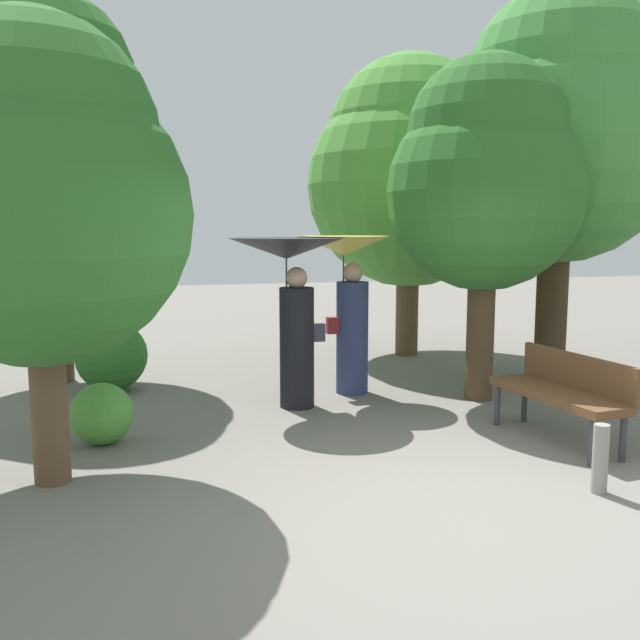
{
  "coord_description": "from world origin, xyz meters",
  "views": [
    {
      "loc": [
        -2.12,
        -4.34,
        2.04
      ],
      "look_at": [
        0.0,
        3.65,
        0.91
      ],
      "focal_mm": 38.83,
      "sensor_mm": 36.0,
      "label": 1
    }
  ],
  "objects_px": {
    "tree_mid_right": "(485,175)",
    "tree_near_left": "(38,190)",
    "tree_mid_left": "(46,126)",
    "path_marker_post": "(600,459)",
    "tree_near_right": "(409,170)",
    "person_right": "(347,286)",
    "person_left": "(290,284)",
    "park_bench": "(563,389)",
    "tree_far_back": "(560,127)"
  },
  "relations": [
    {
      "from": "tree_near_left",
      "to": "tree_near_right",
      "type": "relative_size",
      "value": 0.78
    },
    {
      "from": "tree_far_back",
      "to": "person_left",
      "type": "bearing_deg",
      "value": -171.62
    },
    {
      "from": "tree_near_right",
      "to": "tree_mid_right",
      "type": "relative_size",
      "value": 1.17
    },
    {
      "from": "person_left",
      "to": "tree_near_right",
      "type": "height_order",
      "value": "tree_near_right"
    },
    {
      "from": "person_left",
      "to": "person_right",
      "type": "height_order",
      "value": "person_right"
    },
    {
      "from": "park_bench",
      "to": "tree_far_back",
      "type": "relative_size",
      "value": 0.31
    },
    {
      "from": "tree_near_right",
      "to": "tree_mid_left",
      "type": "relative_size",
      "value": 0.93
    },
    {
      "from": "person_left",
      "to": "tree_mid_left",
      "type": "relative_size",
      "value": 0.38
    },
    {
      "from": "person_left",
      "to": "tree_mid_right",
      "type": "height_order",
      "value": "tree_mid_right"
    },
    {
      "from": "person_left",
      "to": "person_right",
      "type": "xyz_separation_m",
      "value": [
        0.81,
        0.48,
        -0.08
      ]
    },
    {
      "from": "tree_far_back",
      "to": "person_right",
      "type": "bearing_deg",
      "value": -178.82
    },
    {
      "from": "person_right",
      "to": "tree_near_left",
      "type": "relative_size",
      "value": 0.53
    },
    {
      "from": "person_right",
      "to": "park_bench",
      "type": "relative_size",
      "value": 1.24
    },
    {
      "from": "tree_near_right",
      "to": "tree_mid_left",
      "type": "xyz_separation_m",
      "value": [
        -5.18,
        -0.63,
        0.39
      ]
    },
    {
      "from": "tree_near_right",
      "to": "person_right",
      "type": "bearing_deg",
      "value": -127.0
    },
    {
      "from": "tree_mid_left",
      "to": "path_marker_post",
      "type": "height_order",
      "value": "tree_mid_left"
    },
    {
      "from": "person_right",
      "to": "path_marker_post",
      "type": "relative_size",
      "value": 3.56
    },
    {
      "from": "tree_near_left",
      "to": "tree_near_right",
      "type": "height_order",
      "value": "tree_near_right"
    },
    {
      "from": "tree_mid_left",
      "to": "path_marker_post",
      "type": "distance_m",
      "value": 7.45
    },
    {
      "from": "tree_near_left",
      "to": "tree_mid_left",
      "type": "height_order",
      "value": "tree_mid_left"
    },
    {
      "from": "park_bench",
      "to": "tree_near_right",
      "type": "distance_m",
      "value": 5.18
    },
    {
      "from": "tree_mid_right",
      "to": "tree_far_back",
      "type": "relative_size",
      "value": 0.78
    },
    {
      "from": "person_right",
      "to": "tree_near_left",
      "type": "xyz_separation_m",
      "value": [
        -3.16,
        -2.26,
        0.99
      ]
    },
    {
      "from": "tree_near_right",
      "to": "tree_near_left",
      "type": "bearing_deg",
      "value": -137.18
    },
    {
      "from": "tree_mid_left",
      "to": "tree_far_back",
      "type": "distance_m",
      "value": 6.54
    },
    {
      "from": "tree_mid_left",
      "to": "tree_far_back",
      "type": "xyz_separation_m",
      "value": [
        6.36,
        -1.54,
        0.01
      ]
    },
    {
      "from": "path_marker_post",
      "to": "tree_mid_left",
      "type": "bearing_deg",
      "value": 130.6
    },
    {
      "from": "park_bench",
      "to": "path_marker_post",
      "type": "bearing_deg",
      "value": -28.37
    },
    {
      "from": "tree_mid_left",
      "to": "park_bench",
      "type": "bearing_deg",
      "value": -38.84
    },
    {
      "from": "park_bench",
      "to": "tree_near_right",
      "type": "xyz_separation_m",
      "value": [
        0.26,
        4.59,
        2.39
      ]
    },
    {
      "from": "person_left",
      "to": "tree_near_left",
      "type": "distance_m",
      "value": 3.08
    },
    {
      "from": "person_right",
      "to": "tree_far_back",
      "type": "height_order",
      "value": "tree_far_back"
    },
    {
      "from": "person_left",
      "to": "path_marker_post",
      "type": "relative_size",
      "value": 3.53
    },
    {
      "from": "tree_mid_left",
      "to": "tree_mid_right",
      "type": "bearing_deg",
      "value": -24.75
    },
    {
      "from": "person_right",
      "to": "tree_mid_left",
      "type": "height_order",
      "value": "tree_mid_left"
    },
    {
      "from": "person_right",
      "to": "park_bench",
      "type": "distance_m",
      "value": 2.87
    },
    {
      "from": "tree_mid_right",
      "to": "path_marker_post",
      "type": "xyz_separation_m",
      "value": [
        -0.5,
        -2.9,
        -2.35
      ]
    },
    {
      "from": "person_right",
      "to": "tree_near_right",
      "type": "relative_size",
      "value": 0.41
    },
    {
      "from": "person_left",
      "to": "tree_mid_right",
      "type": "relative_size",
      "value": 0.48
    },
    {
      "from": "park_bench",
      "to": "tree_near_left",
      "type": "relative_size",
      "value": 0.43
    },
    {
      "from": "park_bench",
      "to": "tree_mid_right",
      "type": "height_order",
      "value": "tree_mid_right"
    },
    {
      "from": "park_bench",
      "to": "person_right",
      "type": "bearing_deg",
      "value": -155.62
    },
    {
      "from": "person_left",
      "to": "tree_far_back",
      "type": "bearing_deg",
      "value": -84.23
    },
    {
      "from": "person_left",
      "to": "tree_mid_left",
      "type": "distance_m",
      "value": 3.89
    },
    {
      "from": "tree_mid_right",
      "to": "tree_near_left",
      "type": "bearing_deg",
      "value": -161.01
    },
    {
      "from": "park_bench",
      "to": "tree_mid_right",
      "type": "relative_size",
      "value": 0.39
    },
    {
      "from": "tree_mid_left",
      "to": "path_marker_post",
      "type": "relative_size",
      "value": 9.24
    },
    {
      "from": "person_right",
      "to": "park_bench",
      "type": "height_order",
      "value": "person_right"
    },
    {
      "from": "tree_near_left",
      "to": "tree_far_back",
      "type": "relative_size",
      "value": 0.72
    },
    {
      "from": "tree_mid_right",
      "to": "path_marker_post",
      "type": "relative_size",
      "value": 7.35
    }
  ]
}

